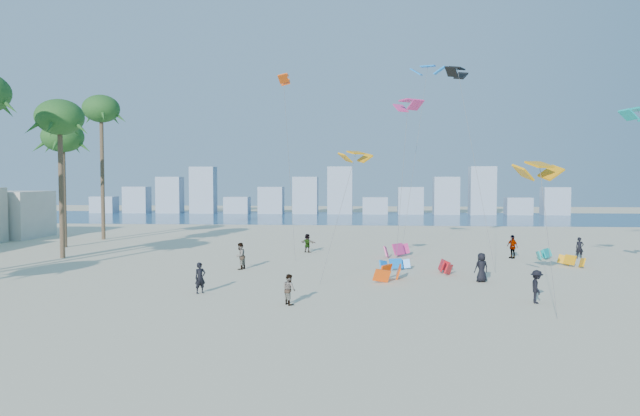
{
  "coord_description": "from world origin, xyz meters",
  "views": [
    {
      "loc": [
        6.04,
        -22.62,
        6.53
      ],
      "look_at": [
        3.0,
        16.0,
        4.5
      ],
      "focal_mm": 33.09,
      "sensor_mm": 36.0,
      "label": 1
    }
  ],
  "objects": [
    {
      "name": "kitesurfer_near",
      "position": [
        -3.25,
        9.56,
        0.87
      ],
      "size": [
        0.76,
        0.73,
        1.75
      ],
      "primitive_type": "imported",
      "rotation": [
        0.0,
        0.0,
        0.71
      ],
      "color": "black",
      "rests_on": "ground"
    },
    {
      "name": "ocean",
      "position": [
        0.0,
        72.0,
        0.01
      ],
      "size": [
        220.0,
        220.0,
        0.0
      ],
      "primitive_type": "plane",
      "color": "navy",
      "rests_on": "ground"
    },
    {
      "name": "distant_skyline",
      "position": [
        -1.19,
        82.0,
        3.09
      ],
      "size": [
        85.0,
        3.0,
        8.4
      ],
      "color": "#9EADBF",
      "rests_on": "ground"
    },
    {
      "name": "kitesurfer_mid",
      "position": [
        2.11,
        7.07,
        0.79
      ],
      "size": [
        0.93,
        0.97,
        1.58
      ],
      "primitive_type": "imported",
      "rotation": [
        0.0,
        0.0,
        2.2
      ],
      "color": "gray",
      "rests_on": "ground"
    },
    {
      "name": "kitesurfers_far",
      "position": [
        9.32,
        19.24,
        0.89
      ],
      "size": [
        26.78,
        20.83,
        1.89
      ],
      "color": "black",
      "rests_on": "ground"
    },
    {
      "name": "grounded_kites",
      "position": [
        11.71,
        20.66,
        0.44
      ],
      "size": [
        15.87,
        14.1,
        1.01
      ],
      "color": "#0D79ED",
      "rests_on": "ground"
    },
    {
      "name": "flying_kites",
      "position": [
        14.44,
        22.98,
        12.08
      ],
      "size": [
        34.96,
        32.55,
        17.97
      ],
      "color": "orange",
      "rests_on": "ground"
    },
    {
      "name": "ground",
      "position": [
        0.0,
        0.0,
        0.0
      ],
      "size": [
        220.0,
        220.0,
        0.0
      ],
      "primitive_type": "plane",
      "color": "beige",
      "rests_on": "ground"
    }
  ]
}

